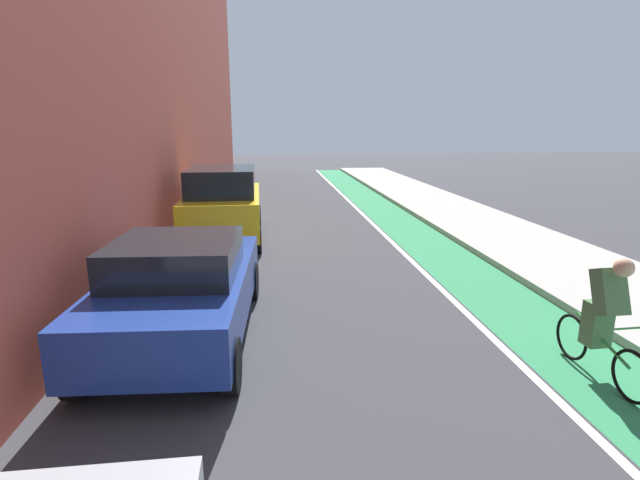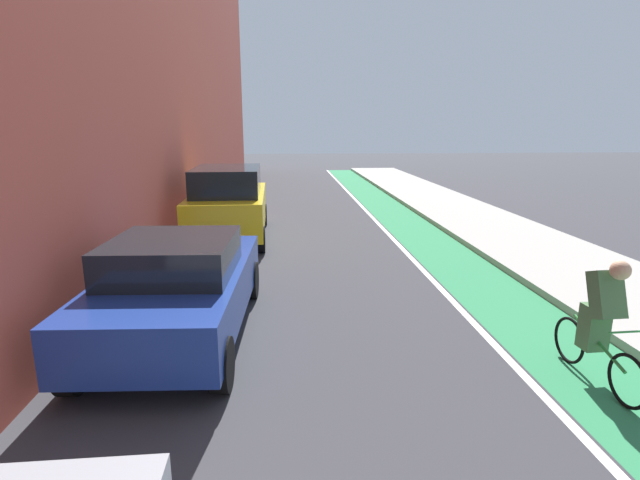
# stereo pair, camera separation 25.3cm
# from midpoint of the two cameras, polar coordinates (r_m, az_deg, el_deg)

# --- Properties ---
(ground_plane) EXTENTS (86.98, 86.98, 0.00)m
(ground_plane) POSITION_cam_midpoint_polar(r_m,az_deg,el_deg) (13.11, -0.62, -0.10)
(ground_plane) COLOR #38383D
(bike_lane_paint) EXTENTS (1.60, 39.53, 0.00)m
(bike_lane_paint) POSITION_cam_midpoint_polar(r_m,az_deg,el_deg) (15.52, 9.20, 1.85)
(bike_lane_paint) COLOR #2D8451
(bike_lane_paint) RESTS_ON ground
(lane_divider_stripe) EXTENTS (0.12, 39.53, 0.00)m
(lane_divider_stripe) POSITION_cam_midpoint_polar(r_m,az_deg,el_deg) (15.32, 5.95, 1.80)
(lane_divider_stripe) COLOR white
(lane_divider_stripe) RESTS_ON ground
(sidewalk_right) EXTENTS (3.12, 39.53, 0.14)m
(sidewalk_right) POSITION_cam_midpoint_polar(r_m,az_deg,el_deg) (16.27, 17.27, 2.19)
(sidewalk_right) COLOR #A8A59E
(sidewalk_right) RESTS_ON ground
(parked_sedan_blue) EXTENTS (2.10, 4.35, 1.53)m
(parked_sedan_blue) POSITION_cam_midpoint_polar(r_m,az_deg,el_deg) (7.26, -17.11, -5.37)
(parked_sedan_blue) COLOR navy
(parked_sedan_blue) RESTS_ON ground
(parked_suv_yellow_cab) EXTENTS (2.10, 4.59, 1.98)m
(parked_suv_yellow_cab) POSITION_cam_midpoint_polar(r_m,az_deg,el_deg) (13.44, -11.91, 4.38)
(parked_suv_yellow_cab) COLOR yellow
(parked_suv_yellow_cab) RESTS_ON ground
(cyclist_mid) EXTENTS (0.48, 1.66, 1.59)m
(cyclist_mid) POSITION_cam_midpoint_polar(r_m,az_deg,el_deg) (6.72, 29.72, -7.93)
(cyclist_mid) COLOR black
(cyclist_mid) RESTS_ON ground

